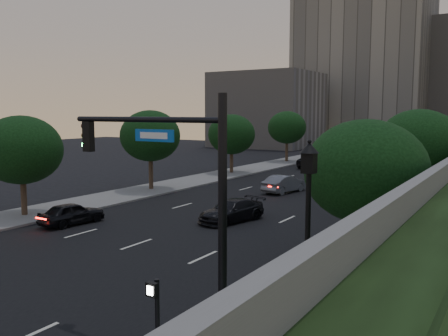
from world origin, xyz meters
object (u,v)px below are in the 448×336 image
Objects in this scene: sedan_near_right at (232,211)px; traffic_signal_mast at (189,215)px; sedan_far_left at (319,162)px; street_lamp at (308,228)px; sedan_mid_left at (285,184)px; pedestrian_c at (383,205)px; pedestrian_a at (320,279)px; sedan_near_left at (72,213)px; sedan_far_right at (417,169)px; pedestrian_b at (399,243)px.

traffic_signal_mast is at bearing -50.07° from sedan_near_right.
street_lamp is at bearing 125.63° from sedan_far_left.
traffic_signal_mast is 1.59× the size of sedan_mid_left.
pedestrian_a is at bearing 63.69° from pedestrian_c.
traffic_signal_mast is at bearing -112.10° from street_lamp.
pedestrian_c is at bearing -140.24° from sedan_near_left.
sedan_near_right is 2.40× the size of pedestrian_c.
pedestrian_a reaches higher than sedan_near_left.
sedan_far_right is (-3.20, 37.61, -1.97)m from street_lamp.
sedan_mid_left is at bearing -128.34° from sedan_far_right.
sedan_near_right is 8.92m from pedestrian_c.
sedan_near_left is at bearing 81.87° from sedan_mid_left.
sedan_mid_left is at bearing 109.08° from traffic_signal_mast.
street_lamp is at bearing 174.07° from sedan_near_left.
sedan_near_left is at bearing 31.80° from pedestrian_b.
street_lamp is at bearing -6.71° from pedestrian_a.
traffic_signal_mast is 44.10m from sedan_far_left.
sedan_mid_left is at bearing 111.97° from sedan_near_right.
sedan_near_left is 34.45m from sedan_far_left.
traffic_signal_mast is 1.20× the size of sedan_far_left.
traffic_signal_mast is 26.29m from sedan_mid_left.
sedan_far_left is 1.50× the size of sedan_far_right.
pedestrian_a is at bearing 128.51° from sedan_mid_left.
sedan_near_right is at bearing 116.78° from traffic_signal_mast.
street_lamp is 22.91m from sedan_mid_left.
pedestrian_a is (9.15, -9.49, 0.42)m from sedan_near_right.
sedan_far_right is (7.09, 17.23, -0.06)m from sedan_mid_left.
pedestrian_c reaches higher than pedestrian_a.
street_lamp reaches higher than sedan_near_right.
pedestrian_c is at bearing -100.25° from sedan_far_right.
sedan_far_right is 38.13m from pedestrian_a.
street_lamp is 1.45× the size of sedan_near_left.
sedan_mid_left is at bearing -40.10° from pedestrian_a.
sedan_far_left is at bearing -93.57° from pedestrian_c.
pedestrian_c is at bearing -62.12° from pedestrian_a.
sedan_far_right is at bearing 94.86° from street_lamp.
sedan_far_left is 1.29× the size of sedan_near_right.
traffic_signal_mast is 42.05m from sedan_far_right.
traffic_signal_mast is 4.77m from street_lamp.
street_lamp is 16.56m from sedan_near_left.
traffic_signal_mast reaches higher than pedestrian_c.
sedan_far_left is at bearing 113.90° from sedan_near_right.
sedan_near_right is 1.17× the size of sedan_far_right.
sedan_far_left is (-3.73, 17.57, 0.09)m from sedan_mid_left.
sedan_mid_left reaches higher than sedan_near_left.
pedestrian_c reaches higher than sedan_near_left.
pedestrian_c reaches higher than sedan_near_right.
pedestrian_c is (7.76, 4.38, 0.44)m from sedan_near_right.
sedan_far_left is (2.04, 34.39, 0.15)m from sedan_near_left.
sedan_near_right is 10.98m from pedestrian_b.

